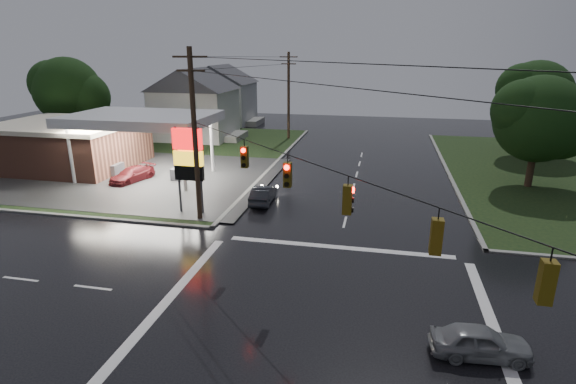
% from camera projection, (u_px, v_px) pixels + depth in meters
% --- Properties ---
extents(ground, '(120.00, 120.00, 0.00)m').
position_uv_depth(ground, '(322.00, 315.00, 19.20)').
color(ground, black).
rests_on(ground, ground).
extents(grass_nw, '(36.00, 36.00, 0.08)m').
position_uv_depth(grass_nw, '(117.00, 153.00, 48.56)').
color(grass_nw, black).
rests_on(grass_nw, ground).
extents(gas_station, '(26.20, 18.00, 5.60)m').
position_uv_depth(gas_station, '(79.00, 142.00, 41.86)').
color(gas_station, '#2D2D2D').
rests_on(gas_station, ground).
extents(pylon_sign, '(2.00, 0.35, 6.00)m').
position_uv_depth(pylon_sign, '(188.00, 157.00, 29.84)').
color(pylon_sign, '#59595E').
rests_on(pylon_sign, ground).
extents(utility_pole_nw, '(2.20, 0.32, 11.00)m').
position_uv_depth(utility_pole_nw, '(195.00, 134.00, 28.18)').
color(utility_pole_nw, '#382619').
rests_on(utility_pole_nw, ground).
extents(utility_pole_n, '(2.20, 0.32, 10.50)m').
position_uv_depth(utility_pole_n, '(289.00, 95.00, 54.80)').
color(utility_pole_n, '#382619').
rests_on(utility_pole_n, ground).
extents(traffic_signals, '(26.87, 26.87, 1.47)m').
position_uv_depth(traffic_signals, '(326.00, 169.00, 17.20)').
color(traffic_signals, black).
rests_on(traffic_signals, ground).
extents(house_near, '(11.05, 8.48, 8.60)m').
position_uv_depth(house_near, '(195.00, 103.00, 55.54)').
color(house_near, silver).
rests_on(house_near, ground).
extents(house_far, '(11.05, 8.48, 8.60)m').
position_uv_depth(house_far, '(221.00, 94.00, 66.91)').
color(house_far, silver).
rests_on(house_far, ground).
extents(tree_nw_behind, '(8.93, 7.60, 10.00)m').
position_uv_depth(tree_nw_behind, '(69.00, 91.00, 51.96)').
color(tree_nw_behind, black).
rests_on(tree_nw_behind, ground).
extents(tree_ne_near, '(7.99, 6.80, 8.98)m').
position_uv_depth(tree_ne_near, '(541.00, 119.00, 35.17)').
color(tree_ne_near, black).
rests_on(tree_ne_near, ground).
extents(tree_ne_far, '(8.46, 7.20, 9.80)m').
position_uv_depth(tree_ne_far, '(537.00, 97.00, 45.56)').
color(tree_ne_far, black).
rests_on(tree_ne_far, ground).
extents(car_north, '(1.51, 3.95, 1.28)m').
position_uv_depth(car_north, '(263.00, 194.00, 32.99)').
color(car_north, '#23262B').
rests_on(car_north, ground).
extents(car_crossing, '(3.69, 1.73, 1.22)m').
position_uv_depth(car_crossing, '(480.00, 342.00, 16.45)').
color(car_crossing, gray).
rests_on(car_crossing, ground).
extents(car_pump, '(2.88, 4.62, 1.25)m').
position_uv_depth(car_pump, '(132.00, 175.00, 38.21)').
color(car_pump, '#581418').
rests_on(car_pump, ground).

